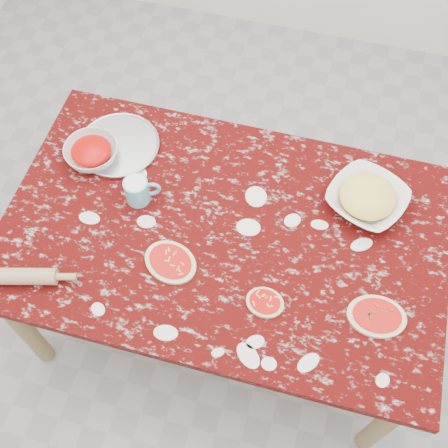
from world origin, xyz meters
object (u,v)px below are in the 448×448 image
cheese_bowl (367,199)px  flour_mug (138,190)px  worktable (224,242)px  pizza_tray (119,146)px  sauce_bowl (92,153)px  rolling_pin (13,276)px

cheese_bowl → flour_mug: bearing=-166.7°
worktable → pizza_tray: bearing=152.2°
sauce_bowl → cheese_bowl: size_ratio=0.75×
worktable → pizza_tray: 0.57m
pizza_tray → flour_mug: (0.16, -0.21, 0.05)m
sauce_bowl → rolling_pin: 0.56m
cheese_bowl → rolling_pin: (-1.11, -0.62, -0.00)m
worktable → sauce_bowl: size_ratio=7.73×
cheese_bowl → flour_mug: flour_mug is taller
pizza_tray → rolling_pin: rolling_pin is taller
cheese_bowl → worktable: bearing=-152.5°
worktable → sauce_bowl: bearing=162.2°
cheese_bowl → sauce_bowl: bearing=-176.7°
pizza_tray → rolling_pin: size_ratio=1.08×
flour_mug → rolling_pin: size_ratio=0.44×
pizza_tray → worktable: bearing=-27.8°
sauce_bowl → flour_mug: (0.24, -0.13, 0.02)m
sauce_bowl → flour_mug: 0.27m
pizza_tray → cheese_bowl: 0.98m
pizza_tray → cheese_bowl: cheese_bowl is taller
sauce_bowl → flour_mug: flour_mug is taller
worktable → rolling_pin: rolling_pin is taller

